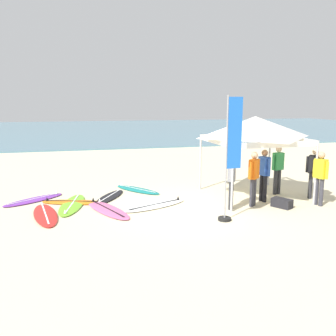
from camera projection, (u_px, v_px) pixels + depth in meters
The scene contains 19 objects.
ground_plane at pixel (193, 208), 11.05m from camera, with size 80.00×80.00×0.00m, color beige.
sea at pixel (107, 129), 41.78m from camera, with size 80.00×36.00×0.10m, color #568499.
canopy_tent at pixel (255, 127), 11.93m from camera, with size 2.94×2.94×2.75m.
surfboard_red at pixel (45, 215), 10.25m from camera, with size 1.01×2.39×0.19m.
surfboard_orange at pixel (72, 202), 11.54m from camera, with size 2.11×1.16×0.19m.
surfboard_purple at pixel (34, 200), 11.81m from camera, with size 2.04×1.73×0.19m.
surfboard_teal at pixel (137, 190), 13.17m from camera, with size 1.68×2.02×0.19m.
surfboard_pink at pixel (107, 209), 10.76m from camera, with size 1.52×2.48×0.19m.
surfboard_black at pixel (110, 197), 12.18m from camera, with size 1.39×1.95×0.19m.
surfboard_lime at pixel (72, 205), 11.24m from camera, with size 1.10×2.52×0.19m.
surfboard_white at pixel (155, 205), 11.17m from camera, with size 2.31×1.46×0.19m.
person_orange at pixel (254, 175), 11.07m from camera, with size 0.44×0.40×1.71m.
person_yellow at pixel (320, 175), 11.12m from camera, with size 0.30×0.54×1.71m.
person_green at pixel (278, 167), 12.50m from camera, with size 0.53×0.31×1.71m.
person_grey at pixel (232, 177), 10.75m from camera, with size 0.37×0.49×1.71m.
person_black at pixel (314, 170), 11.87m from camera, with size 0.41×0.42×1.71m.
person_blue at pixel (264, 172), 11.58m from camera, with size 0.27×0.54×1.71m.
banner_flag at pixel (230, 164), 9.61m from camera, with size 0.60×0.36×3.40m.
gear_bag_near_tent at pixel (282, 203), 11.05m from camera, with size 0.60×0.32×0.28m, color #232328.
Camera 1 is at (-3.35, -10.12, 3.22)m, focal length 38.27 mm.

